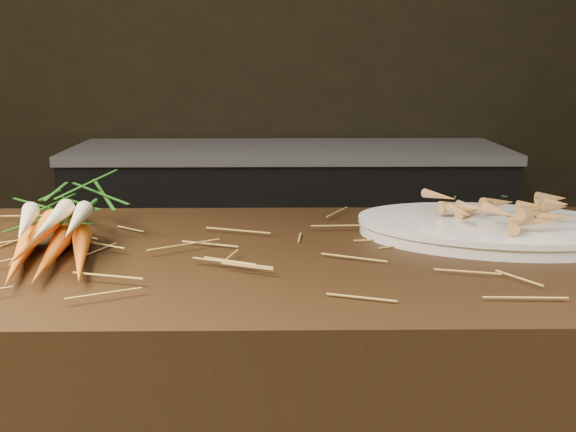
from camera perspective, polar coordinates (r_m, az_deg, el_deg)
back_counter at (r=3.13m, az=0.03°, el=-2.11°), size 1.82×0.62×0.84m
straw_bedding at (r=1.22m, az=-12.86°, el=-2.39°), size 1.40×0.60×0.02m
root_veg_bunch at (r=1.30m, az=-17.36°, el=-0.07°), size 0.23×0.52×0.09m
serving_platter at (r=1.33m, az=15.81°, el=-1.12°), size 0.54×0.43×0.03m
roasted_veg_heap at (r=1.32m, az=15.91°, el=0.51°), size 0.27×0.22×0.05m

